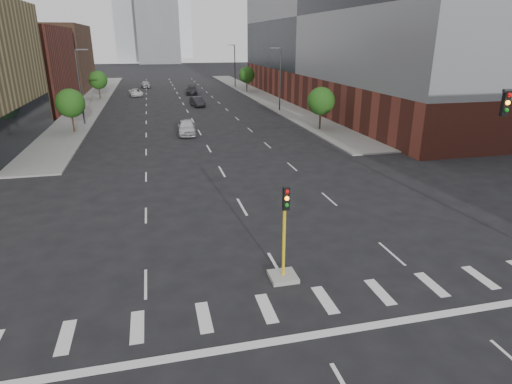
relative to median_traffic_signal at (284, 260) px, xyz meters
name	(u,v)px	position (x,y,z in m)	size (l,w,h in m)	color
sidewalk_left_far	(94,100)	(-15.00, 65.03, -0.90)	(5.00, 92.00, 0.15)	gray
sidewalk_right_far	(259,95)	(15.00, 65.03, -0.90)	(5.00, 92.00, 0.15)	gray
building_left_far_b	(35,58)	(-27.50, 83.03, 5.53)	(20.00, 24.00, 13.00)	brown
building_right_main	(367,34)	(29.50, 51.03, 10.03)	(24.00, 70.00, 22.00)	brown
tower_mid	(156,11)	(0.00, 191.03, 21.03)	(18.00, 18.00, 44.00)	slate
median_traffic_signal	(284,260)	(0.00, 0.00, 0.00)	(1.20, 1.20, 4.40)	#999993
streetlight_right_a	(279,77)	(13.41, 46.03, 4.04)	(1.60, 0.22, 9.07)	#2D2D30
streetlight_right_b	(234,64)	(13.41, 81.03, 4.04)	(1.60, 0.22, 9.07)	#2D2D30
streetlight_left	(80,84)	(-13.41, 41.03, 4.04)	(1.60, 0.22, 9.07)	#2D2D30
tree_left_near	(70,103)	(-14.00, 36.03, 2.42)	(3.20, 3.20, 4.85)	#382619
tree_left_far	(98,80)	(-14.00, 66.03, 2.42)	(3.20, 3.20, 4.85)	#382619
tree_right_near	(321,101)	(14.00, 31.03, 2.42)	(3.20, 3.20, 4.85)	#382619
tree_right_far	(247,75)	(14.00, 71.03, 2.42)	(3.20, 3.20, 4.85)	#382619
car_near_left	(187,127)	(-1.50, 32.18, -0.14)	(1.97, 4.90, 1.67)	silver
car_mid_right	(197,102)	(2.00, 53.49, -0.23)	(1.56, 4.48, 1.48)	black
car_far_left	(136,92)	(-7.89, 69.69, -0.31)	(2.19, 4.75, 1.32)	silver
car_deep_right	(192,90)	(2.70, 69.92, -0.21)	(2.14, 5.27, 1.53)	black
car_distant	(146,84)	(-6.10, 84.46, -0.21)	(1.80, 4.48, 1.53)	#A2A2A6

